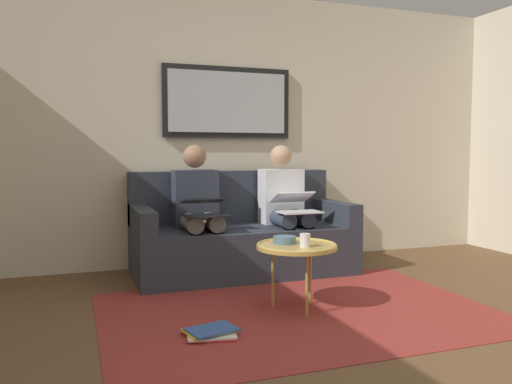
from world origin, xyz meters
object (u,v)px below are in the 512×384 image
couch (240,237)px  cup (305,240)px  laptop_white (295,204)px  laptop_black (205,207)px  magazine_stack (211,332)px  framed_mirror (228,102)px  person_right (198,207)px  coffee_table (297,247)px  person_left (285,204)px  bowl (285,240)px

couch → cup: couch is taller
laptop_white → laptop_black: size_ratio=1.12×
couch → magazine_stack: size_ratio=5.76×
framed_mirror → person_right: bearing=48.4°
couch → person_right: 0.51m
coffee_table → laptop_white: (-0.40, -0.92, 0.20)m
person_right → laptop_black: bearing=90.0°
coffee_table → magazine_stack: bearing=24.2°
person_right → magazine_stack: 1.59m
magazine_stack → laptop_white: bearing=-131.3°
cup → laptop_black: laptop_black is taller
framed_mirror → coffee_table: bearing=90.3°
person_left → laptop_white: person_left is taller
couch → person_right: person_right is taller
bowl → laptop_white: laptop_white is taller
cup → magazine_stack: 0.87m
person_left → laptop_white: bearing=90.0°
person_left → laptop_black: bearing=16.9°
coffee_table → cup: bearing=102.4°
bowl → person_left: (-0.46, -1.07, 0.14)m
coffee_table → bowl: bowl is taller
bowl → person_left: size_ratio=0.14×
laptop_white → magazine_stack: bearing=48.7°
framed_mirror → cup: (-0.03, 1.70, -1.06)m
laptop_black → magazine_stack: bearing=77.5°
couch → laptop_black: bearing=37.8°
bowl → magazine_stack: (0.63, 0.38, -0.45)m
couch → laptop_black: (0.41, 0.31, 0.32)m
laptop_white → magazine_stack: (1.08, 1.23, -0.61)m
person_left → person_right: bearing=0.0°
cup → bowl: bearing=-65.8°
person_left → laptop_black: size_ratio=3.23×
person_left → person_right: (0.81, 0.00, 0.00)m
couch → person_right: bearing=9.5°
person_right → laptop_black: person_right is taller
framed_mirror → magazine_stack: (0.67, 1.91, -1.53)m
person_left → magazine_stack: size_ratio=3.45×
coffee_table → laptop_black: (0.41, -0.90, 0.20)m
couch → coffee_table: couch is taller
couch → person_left: bearing=170.5°
couch → person_left: (-0.41, 0.07, 0.30)m
laptop_white → person_right: size_ratio=0.35×
bowl → person_right: (0.36, -1.07, 0.14)m
magazine_stack → person_left: bearing=-126.6°
framed_mirror → coffee_table: 1.96m
couch → laptop_white: size_ratio=4.81×
couch → cup: (-0.03, 1.31, 0.18)m
person_right → framed_mirror: bearing=-131.6°
bowl → laptop_white: (-0.46, -0.84, 0.16)m
laptop_white → person_right: 0.84m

